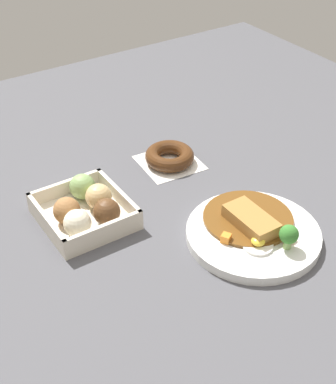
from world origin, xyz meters
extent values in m
plane|color=#4C4C51|center=(0.00, 0.00, 0.00)|extent=(1.60, 1.60, 0.00)
cylinder|color=white|center=(-0.10, -0.08, 0.01)|extent=(0.24, 0.24, 0.02)
cylinder|color=brown|center=(-0.07, -0.09, 0.02)|extent=(0.17, 0.17, 0.01)
cube|color=#A87538|center=(-0.09, -0.08, 0.04)|extent=(0.10, 0.05, 0.02)
cylinder|color=white|center=(-0.14, -0.05, 0.02)|extent=(0.05, 0.05, 0.00)
ellipsoid|color=yellow|center=(-0.14, -0.05, 0.03)|extent=(0.02, 0.02, 0.01)
cylinder|color=#8CB766|center=(-0.17, -0.09, 0.03)|extent=(0.01, 0.01, 0.02)
sphere|color=#387A2D|center=(-0.17, -0.09, 0.05)|extent=(0.03, 0.03, 0.03)
cube|color=orange|center=(-0.15, -0.11, 0.03)|extent=(0.02, 0.02, 0.01)
cube|color=orange|center=(-0.10, -0.02, 0.03)|extent=(0.02, 0.02, 0.02)
cube|color=orange|center=(-0.15, -0.11, 0.03)|extent=(0.02, 0.02, 0.02)
cube|color=beige|center=(0.12, 0.15, 0.01)|extent=(0.17, 0.16, 0.01)
cube|color=beige|center=(0.04, 0.15, 0.03)|extent=(0.01, 0.16, 0.03)
cube|color=beige|center=(0.20, 0.15, 0.03)|extent=(0.01, 0.16, 0.03)
cube|color=beige|center=(0.12, 0.08, 0.03)|extent=(0.17, 0.01, 0.03)
cube|color=beige|center=(0.12, 0.23, 0.03)|extent=(0.17, 0.01, 0.03)
sphere|color=brown|center=(0.07, 0.13, 0.04)|extent=(0.05, 0.05, 0.05)
sphere|color=#DBB77A|center=(0.12, 0.12, 0.04)|extent=(0.05, 0.05, 0.05)
sphere|color=#84A860|center=(0.17, 0.13, 0.04)|extent=(0.05, 0.05, 0.05)
sphere|color=#EFE5C6|center=(0.07, 0.19, 0.04)|extent=(0.05, 0.05, 0.05)
sphere|color=#9E6B3D|center=(0.12, 0.19, 0.04)|extent=(0.05, 0.05, 0.05)
cube|color=white|center=(0.19, -0.09, 0.00)|extent=(0.13, 0.13, 0.00)
torus|color=#4C2B14|center=(0.19, -0.09, 0.02)|extent=(0.11, 0.11, 0.03)
camera|label=1|loc=(-0.66, 0.48, 0.66)|focal=52.22mm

